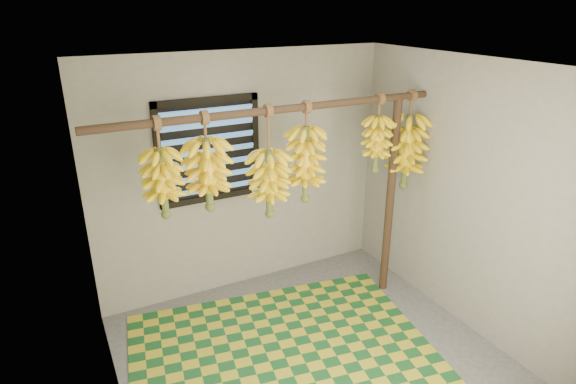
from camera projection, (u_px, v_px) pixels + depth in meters
floor at (319, 366)px, 3.97m from camera, size 3.00×3.00×0.01m
ceiling at (327, 67)px, 3.08m from camera, size 3.00×3.00×0.01m
wall_back at (244, 174)px, 4.77m from camera, size 3.00×0.01×2.40m
wall_left at (107, 288)px, 2.88m from camera, size 0.01×3.00×2.40m
wall_right at (471, 199)px, 4.17m from camera, size 0.01×3.00×2.40m
window at (209, 151)px, 4.48m from camera, size 1.00×0.04×1.00m
hanging_pole at (279, 110)px, 3.81m from camera, size 3.00×0.06×0.06m
support_post at (390, 199)px, 4.69m from camera, size 0.08×0.08×2.00m
woven_mat at (286, 358)px, 4.04m from camera, size 2.81×2.39×0.01m
banana_bunch_a at (163, 183)px, 3.56m from camera, size 0.31×0.31×0.78m
banana_bunch_b at (208, 175)px, 3.71m from camera, size 0.35×0.35×0.78m
banana_bunch_c at (269, 184)px, 3.99m from camera, size 0.35×0.35×0.95m
banana_bunch_d at (306, 164)px, 4.09m from camera, size 0.35×0.35×0.88m
banana_bunch_e at (406, 152)px, 4.58m from camera, size 0.38×0.38×0.95m
banana_bunch_f at (377, 144)px, 4.38m from camera, size 0.26×0.26×0.73m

